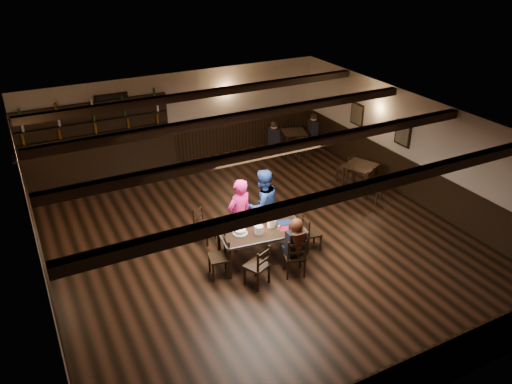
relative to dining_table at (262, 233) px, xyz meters
name	(u,v)px	position (x,y,z in m)	size (l,w,h in m)	color
ground	(258,239)	(0.33, 0.76, -0.68)	(10.00, 10.00, 0.00)	black
room_shell	(258,169)	(0.33, 0.80, 1.06)	(9.02, 10.02, 2.71)	beige
dining_table	(262,233)	(0.00, 0.00, 0.00)	(1.85, 1.09, 0.75)	black
chair_near_left	(260,264)	(-0.43, -0.74, -0.16)	(0.54, 0.53, 0.89)	black
chair_near_right	(296,255)	(0.35, -0.79, -0.16)	(0.51, 0.50, 0.89)	black
chair_end_left	(223,254)	(-0.93, -0.09, -0.17)	(0.46, 0.48, 0.89)	black
chair_end_right	(309,231)	(1.11, -0.10, -0.21)	(0.40, 0.42, 0.80)	black
chair_far_pushed	(202,221)	(-0.81, 1.31, -0.19)	(0.54, 0.53, 0.84)	black
woman_pink	(239,215)	(-0.22, 0.60, 0.17)	(0.62, 0.41, 1.70)	#D92481
man_blue	(262,205)	(0.43, 0.78, 0.16)	(0.82, 0.64, 1.70)	navy
seated_person	(296,239)	(0.37, -0.74, 0.17)	(0.36, 0.54, 0.88)	black
cake	(240,231)	(-0.45, 0.10, 0.11)	(0.30, 0.30, 0.10)	white
plate_stack_a	(259,230)	(-0.11, -0.08, 0.15)	(0.18, 0.18, 0.17)	white
plate_stack_b	(271,222)	(0.24, 0.04, 0.17)	(0.16, 0.16, 0.19)	white
tea_light	(261,228)	(0.01, 0.05, 0.09)	(0.05, 0.05, 0.06)	#A5A8AD
salt_shaker	(279,228)	(0.32, -0.14, 0.12)	(0.04, 0.04, 0.10)	silver
pepper_shaker	(280,227)	(0.35, -0.14, 0.12)	(0.04, 0.04, 0.10)	#A5A8AD
drink_glass	(275,223)	(0.34, 0.05, 0.12)	(0.06, 0.06, 0.10)	silver
menu_red	(286,228)	(0.48, -0.18, 0.07)	(0.30, 0.21, 0.00)	maroon
menu_blue	(285,222)	(0.58, 0.05, 0.07)	(0.30, 0.21, 0.00)	#0F214C
bar_counter	(100,156)	(-2.15, 5.48, 0.04)	(4.32, 0.70, 2.20)	black
back_table_a	(360,169)	(3.85, 1.66, -0.04)	(1.01, 1.01, 0.75)	black
back_table_b	(294,135)	(3.57, 4.60, -0.04)	(0.88, 0.88, 0.75)	black
bg_patron_left	(274,134)	(2.81, 4.51, 0.16)	(0.22, 0.36, 0.75)	black
bg_patron_right	(313,125)	(4.25, 4.56, 0.16)	(0.31, 0.41, 0.76)	black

